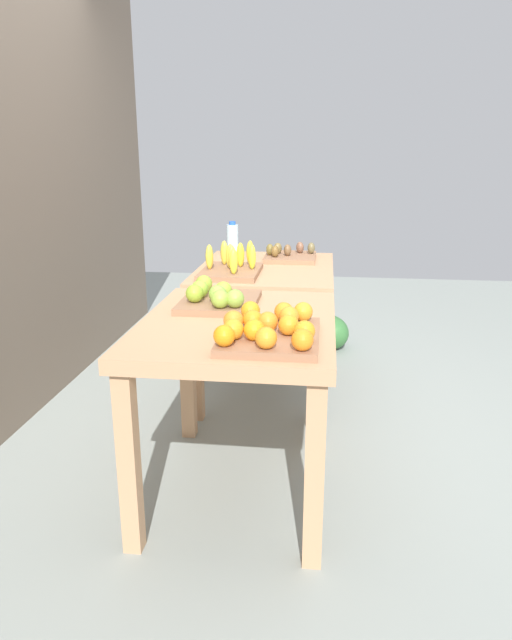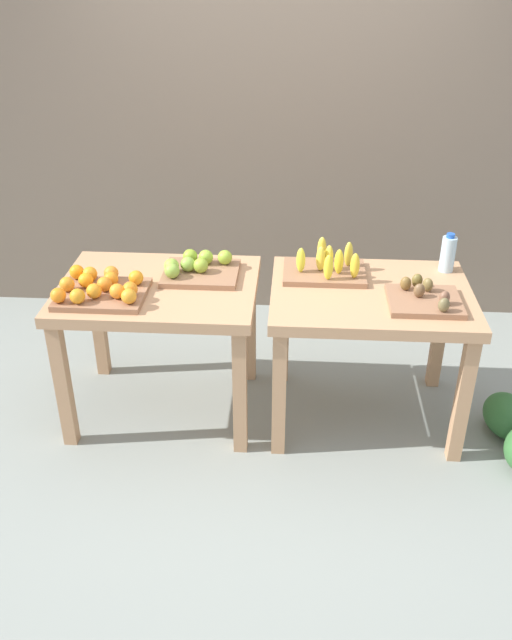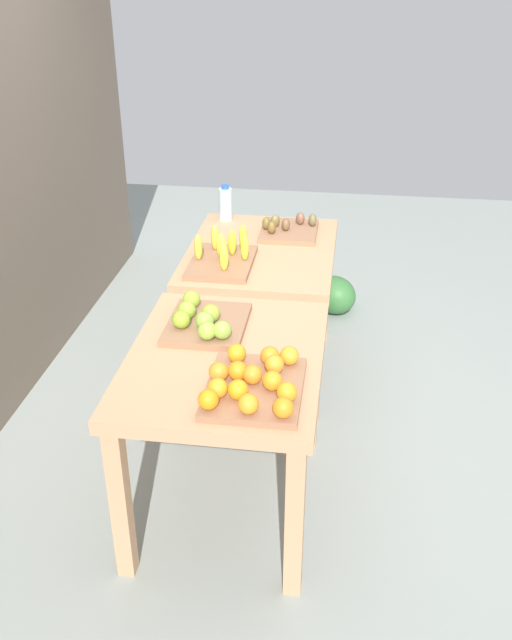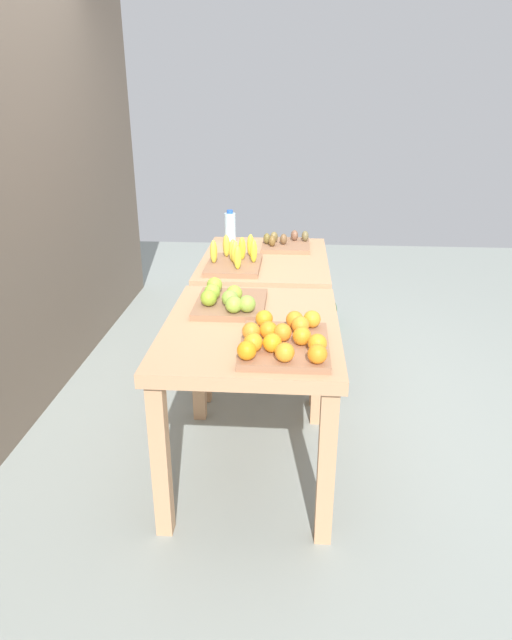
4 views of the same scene
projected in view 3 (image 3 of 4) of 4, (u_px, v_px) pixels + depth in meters
The scene contains 9 objects.
ground_plane at pixel (247, 427), 3.75m from camera, with size 8.00×8.00×0.00m, color gray.
display_table_left at pixel (226, 379), 2.94m from camera, with size 1.04×0.80×0.80m.
display_table_right at pixel (261, 269), 3.91m from camera, with size 1.04×0.80×0.80m.
orange_bin at pixel (253, 383), 2.62m from camera, with size 0.44×0.37×0.11m.
apple_bin at pixel (204, 321), 3.05m from camera, with size 0.41×0.34×0.11m.
banana_crate at pixel (223, 256), 3.65m from camera, with size 0.44×0.32×0.17m.
kiwi_bin at pixel (288, 229), 4.04m from camera, with size 0.36×0.32×0.10m.
water_bottle at pixel (225, 204), 4.21m from camera, with size 0.08×0.08×0.22m.
watermelon_pile at pixel (314, 291), 4.92m from camera, with size 0.61×0.67×0.26m.
Camera 3 is at (-2.98, -0.47, 2.30)m, focal length 39.41 mm.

